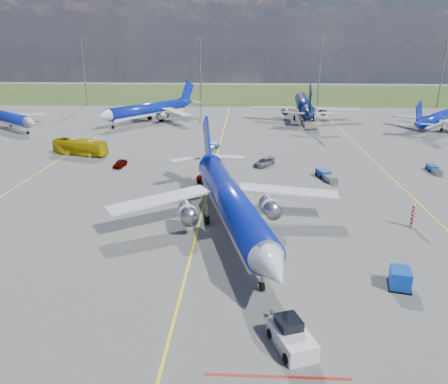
{
  "coord_description": "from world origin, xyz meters",
  "views": [
    {
      "loc": [
        5.56,
        -41.92,
        21.48
      ],
      "look_at": [
        3.06,
        8.46,
        4.0
      ],
      "focal_mm": 35.0,
      "sensor_mm": 36.0,
      "label": 1
    }
  ],
  "objects_px": {
    "main_airliner": "(231,231)",
    "uld_container": "(400,278)",
    "pushback_tug": "(291,336)",
    "baggage_tug_c": "(214,146)",
    "warning_post": "(413,216)",
    "apron_bus": "(80,147)",
    "service_car_b": "(213,179)",
    "bg_jet_nw": "(8,129)",
    "bg_jet_n": "(303,119)",
    "service_car_a": "(120,163)",
    "service_car_c": "(264,162)",
    "baggage_tug_w": "(326,175)",
    "baggage_tug_e": "(434,170)",
    "bg_jet_ne": "(436,129)",
    "bg_jet_nnw": "(149,122)"
  },
  "relations": [
    {
      "from": "pushback_tug",
      "to": "baggage_tug_w",
      "type": "relative_size",
      "value": 1.08
    },
    {
      "from": "main_airliner",
      "to": "uld_container",
      "type": "height_order",
      "value": "main_airliner"
    },
    {
      "from": "bg_jet_nnw",
      "to": "pushback_tug",
      "type": "height_order",
      "value": "bg_jet_nnw"
    },
    {
      "from": "baggage_tug_w",
      "to": "service_car_c",
      "type": "bearing_deg",
      "value": 126.8
    },
    {
      "from": "uld_container",
      "to": "baggage_tug_w",
      "type": "bearing_deg",
      "value": 104.94
    },
    {
      "from": "pushback_tug",
      "to": "baggage_tug_c",
      "type": "height_order",
      "value": "pushback_tug"
    },
    {
      "from": "bg_jet_ne",
      "to": "baggage_tug_c",
      "type": "relative_size",
      "value": 6.43
    },
    {
      "from": "uld_container",
      "to": "service_car_a",
      "type": "height_order",
      "value": "uld_container"
    },
    {
      "from": "baggage_tug_e",
      "to": "bg_jet_nw",
      "type": "bearing_deg",
      "value": 161.81
    },
    {
      "from": "apron_bus",
      "to": "service_car_c",
      "type": "relative_size",
      "value": 2.38
    },
    {
      "from": "main_airliner",
      "to": "service_car_c",
      "type": "relative_size",
      "value": 8.45
    },
    {
      "from": "pushback_tug",
      "to": "service_car_a",
      "type": "bearing_deg",
      "value": 98.78
    },
    {
      "from": "service_car_b",
      "to": "service_car_a",
      "type": "bearing_deg",
      "value": 65.67
    },
    {
      "from": "pushback_tug",
      "to": "service_car_c",
      "type": "height_order",
      "value": "pushback_tug"
    },
    {
      "from": "baggage_tug_c",
      "to": "service_car_b",
      "type": "bearing_deg",
      "value": -71.99
    },
    {
      "from": "main_airliner",
      "to": "service_car_a",
      "type": "distance_m",
      "value": 34.13
    },
    {
      "from": "bg_jet_nw",
      "to": "main_airliner",
      "type": "distance_m",
      "value": 86.15
    },
    {
      "from": "bg_jet_n",
      "to": "apron_bus",
      "type": "relative_size",
      "value": 3.77
    },
    {
      "from": "service_car_b",
      "to": "baggage_tug_c",
      "type": "distance_m",
      "value": 23.42
    },
    {
      "from": "pushback_tug",
      "to": "baggage_tug_e",
      "type": "height_order",
      "value": "pushback_tug"
    },
    {
      "from": "service_car_c",
      "to": "warning_post",
      "type": "bearing_deg",
      "value": -18.65
    },
    {
      "from": "pushback_tug",
      "to": "service_car_c",
      "type": "distance_m",
      "value": 49.68
    },
    {
      "from": "service_car_b",
      "to": "baggage_tug_w",
      "type": "relative_size",
      "value": 0.91
    },
    {
      "from": "service_car_b",
      "to": "warning_post",
      "type": "bearing_deg",
      "value": -120.78
    },
    {
      "from": "pushback_tug",
      "to": "baggage_tug_c",
      "type": "distance_m",
      "value": 63.27
    },
    {
      "from": "pushback_tug",
      "to": "service_car_c",
      "type": "bearing_deg",
      "value": 70.19
    },
    {
      "from": "pushback_tug",
      "to": "bg_jet_nw",
      "type": "bearing_deg",
      "value": 108.55
    },
    {
      "from": "warning_post",
      "to": "apron_bus",
      "type": "height_order",
      "value": "apron_bus"
    },
    {
      "from": "baggage_tug_w",
      "to": "warning_post",
      "type": "bearing_deg",
      "value": -85.68
    },
    {
      "from": "baggage_tug_c",
      "to": "warning_post",
      "type": "bearing_deg",
      "value": -41.6
    },
    {
      "from": "warning_post",
      "to": "uld_container",
      "type": "distance_m",
      "value": 15.25
    },
    {
      "from": "warning_post",
      "to": "baggage_tug_e",
      "type": "xyz_separation_m",
      "value": [
        12.18,
        24.21,
        -1.0
      ]
    },
    {
      "from": "bg_jet_nw",
      "to": "bg_jet_n",
      "type": "bearing_deg",
      "value": -39.3
    },
    {
      "from": "bg_jet_nnw",
      "to": "main_airliner",
      "type": "distance_m",
      "value": 77.59
    },
    {
      "from": "bg_jet_nw",
      "to": "uld_container",
      "type": "height_order",
      "value": "bg_jet_nw"
    },
    {
      "from": "apron_bus",
      "to": "main_airliner",
      "type": "bearing_deg",
      "value": -121.46
    },
    {
      "from": "main_airliner",
      "to": "baggage_tug_w",
      "type": "xyz_separation_m",
      "value": [
        14.87,
        21.48,
        0.58
      ]
    },
    {
      "from": "bg_jet_nw",
      "to": "bg_jet_n",
      "type": "relative_size",
      "value": 0.75
    },
    {
      "from": "bg_jet_nw",
      "to": "service_car_a",
      "type": "distance_m",
      "value": 52.39
    },
    {
      "from": "service_car_c",
      "to": "baggage_tug_w",
      "type": "bearing_deg",
      "value": 1.79
    },
    {
      "from": "bg_jet_ne",
      "to": "service_car_a",
      "type": "relative_size",
      "value": 8.26
    },
    {
      "from": "baggage_tug_w",
      "to": "pushback_tug",
      "type": "bearing_deg",
      "value": -118.76
    },
    {
      "from": "bg_jet_ne",
      "to": "pushback_tug",
      "type": "height_order",
      "value": "bg_jet_ne"
    },
    {
      "from": "bg_jet_nw",
      "to": "service_car_c",
      "type": "bearing_deg",
      "value": -79.55
    },
    {
      "from": "service_car_b",
      "to": "baggage_tug_e",
      "type": "height_order",
      "value": "service_car_b"
    },
    {
      "from": "pushback_tug",
      "to": "service_car_b",
      "type": "xyz_separation_m",
      "value": [
        -8.66,
        39.07,
        -0.11
      ]
    },
    {
      "from": "pushback_tug",
      "to": "service_car_a",
      "type": "relative_size",
      "value": 1.61
    },
    {
      "from": "pushback_tug",
      "to": "baggage_tug_e",
      "type": "distance_m",
      "value": 55.19
    },
    {
      "from": "bg_jet_ne",
      "to": "service_car_a",
      "type": "height_order",
      "value": "bg_jet_ne"
    },
    {
      "from": "baggage_tug_c",
      "to": "baggage_tug_e",
      "type": "bearing_deg",
      "value": -7.43
    }
  ]
}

